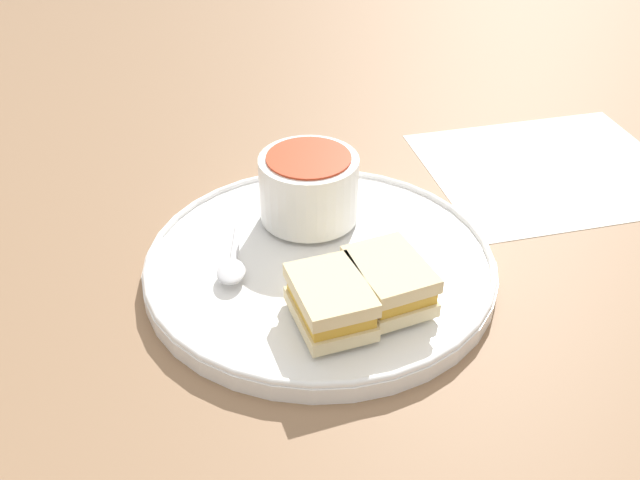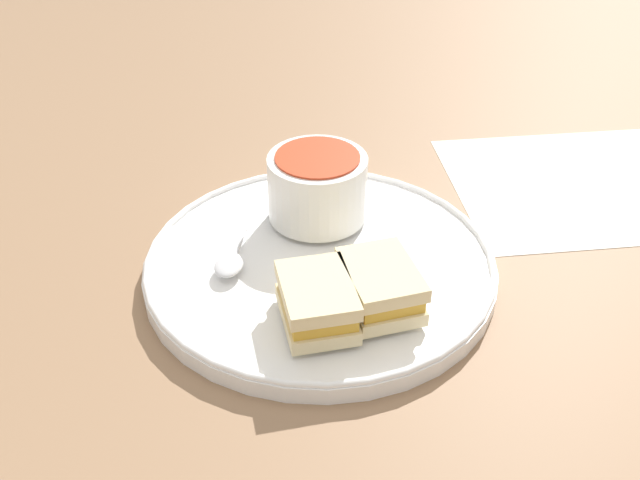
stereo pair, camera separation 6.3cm
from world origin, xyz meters
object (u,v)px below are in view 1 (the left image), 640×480
Objects in this scene: spoon at (232,267)px; sandwich_half_far at (389,281)px; sandwich_half_near at (330,302)px; soup_bowl at (311,186)px.

sandwich_half_far reaches higher than spoon.
sandwich_half_near is at bearing -70.92° from sandwich_half_far.
spoon is (0.07, -0.08, -0.03)m from soup_bowl.
soup_bowl is 0.14m from sandwich_half_far.
sandwich_half_near is at bearing 53.27° from spoon.
spoon is 0.13m from sandwich_half_far.
spoon is 0.10m from sandwich_half_near.
soup_bowl is 0.15m from sandwich_half_near.
sandwich_half_far is (0.13, 0.04, -0.01)m from soup_bowl.
sandwich_half_far is (-0.02, 0.05, 0.00)m from sandwich_half_near.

